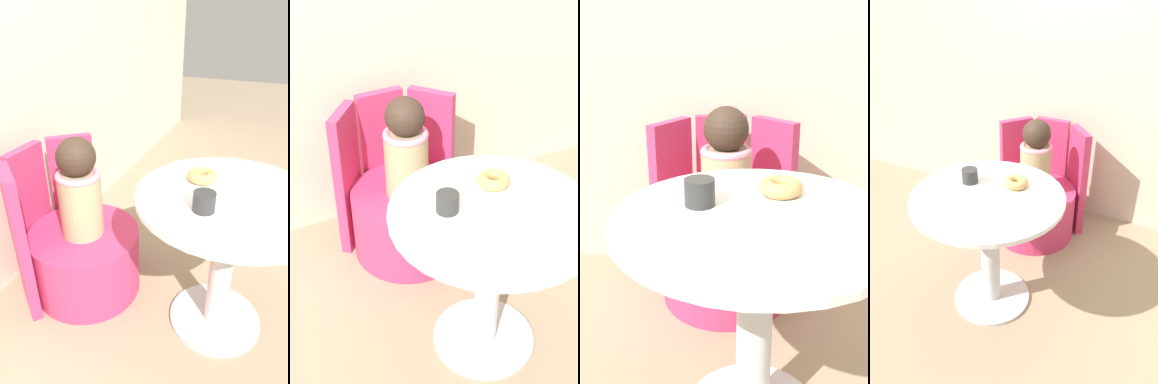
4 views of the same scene
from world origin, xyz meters
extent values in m
plane|color=gray|center=(0.00, 0.00, 0.00)|extent=(12.00, 12.00, 0.00)
cylinder|color=silver|center=(-0.06, -0.01, 0.01)|extent=(0.43, 0.43, 0.02)
cylinder|color=silver|center=(-0.06, -0.01, 0.35)|extent=(0.10, 0.10, 0.66)
cylinder|color=white|center=(-0.06, -0.01, 0.69)|extent=(0.77, 0.77, 0.02)
cylinder|color=#C63360|center=(-0.08, 0.68, 0.18)|extent=(0.56, 0.56, 0.36)
cube|color=#C63360|center=(-0.08, 0.99, 0.38)|extent=(0.24, 0.05, 0.76)
cube|color=#C63360|center=(0.15, 0.88, 0.38)|extent=(0.19, 0.22, 0.76)
cube|color=#C63360|center=(-0.32, 0.88, 0.38)|extent=(0.19, 0.22, 0.76)
cylinder|color=tan|center=(-0.08, 0.68, 0.52)|extent=(0.21, 0.21, 0.33)
torus|color=pink|center=(-0.08, 0.68, 0.67)|extent=(0.21, 0.21, 0.04)
sphere|color=#38281E|center=(-0.08, 0.68, 0.77)|extent=(0.18, 0.18, 0.18)
torus|color=tan|center=(0.03, 0.13, 0.72)|extent=(0.13, 0.13, 0.05)
cylinder|color=#2D2D2D|center=(-0.20, 0.07, 0.74)|extent=(0.08, 0.08, 0.08)
cube|color=silver|center=(0.04, -0.18, 0.70)|extent=(0.15, 0.15, 0.01)
camera|label=1|loc=(-1.28, -0.14, 1.37)|focal=32.00mm
camera|label=2|loc=(-0.95, -1.27, 1.87)|focal=50.00mm
camera|label=3|loc=(-0.22, -1.07, 1.18)|focal=42.00mm
camera|label=4|loc=(0.74, -1.38, 1.66)|focal=35.00mm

